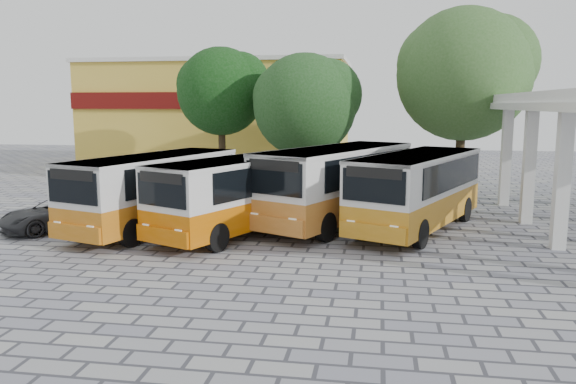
% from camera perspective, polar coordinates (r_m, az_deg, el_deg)
% --- Properties ---
extents(ground, '(90.00, 90.00, 0.00)m').
position_cam_1_polar(ground, '(18.95, 3.79, -6.22)').
color(ground, slate).
rests_on(ground, ground).
extents(shophouse_block, '(20.40, 10.40, 8.30)m').
position_cam_1_polar(shophouse_block, '(46.00, -6.87, 7.88)').
color(shophouse_block, gold).
rests_on(shophouse_block, ground).
extents(bus_far_left, '(4.83, 8.69, 2.95)m').
position_cam_1_polar(bus_far_left, '(22.78, -13.42, 0.50)').
color(bus_far_left, '#BA6710').
rests_on(bus_far_left, ground).
extents(bus_centre_left, '(5.58, 8.65, 2.90)m').
position_cam_1_polar(bus_centre_left, '(21.51, -4.91, 0.17)').
color(bus_centre_left, '#B95600').
rests_on(bus_centre_left, ground).
extents(bus_centre_right, '(6.23, 9.49, 3.18)m').
position_cam_1_polar(bus_centre_right, '(23.13, 5.01, 1.18)').
color(bus_centre_right, '#B66B25').
rests_on(bus_centre_right, ground).
extents(bus_far_right, '(5.71, 9.00, 3.03)m').
position_cam_1_polar(bus_far_right, '(22.57, 13.05, 0.56)').
color(bus_far_right, '#B87614').
rests_on(bus_far_right, ground).
extents(tree_left, '(5.66, 5.39, 8.42)m').
position_cam_1_polar(tree_left, '(35.28, -6.70, 10.40)').
color(tree_left, '#3B2D1B').
rests_on(tree_left, ground).
extents(tree_middle, '(6.12, 5.83, 7.80)m').
position_cam_1_polar(tree_middle, '(32.06, 1.85, 9.15)').
color(tree_middle, black).
rests_on(tree_middle, ground).
extents(tree_right, '(7.62, 7.25, 10.18)m').
position_cam_1_polar(tree_right, '(32.84, 17.59, 11.73)').
color(tree_right, '#3D2F1D').
rests_on(tree_right, ground).
extents(parked_car, '(4.16, 4.77, 1.22)m').
position_cam_1_polar(parked_car, '(24.15, -22.41, -2.10)').
color(parked_car, '#2C2D30').
rests_on(parked_car, ground).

